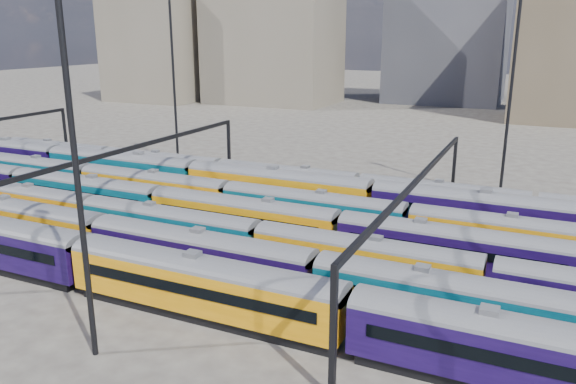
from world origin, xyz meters
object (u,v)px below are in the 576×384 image
at_px(rake_1, 101,232).
at_px(mast_2, 72,133).
at_px(rake_2, 364,255).
at_px(rake_0, 350,311).

xyz_separation_m(rake_1, mast_2, (10.25, -12.00, 11.36)).
xyz_separation_m(rake_1, rake_2, (22.30, 5.00, -0.19)).
bearing_deg(rake_0, rake_2, 102.46).
relative_size(rake_0, rake_1, 1.07).
bearing_deg(mast_2, rake_1, 130.52).
xyz_separation_m(rake_0, mast_2, (-14.26, -7.00, 11.19)).
relative_size(rake_0, rake_2, 0.98).
bearing_deg(rake_1, rake_2, 12.64).
xyz_separation_m(rake_2, mast_2, (-12.05, -17.00, 11.55)).
bearing_deg(rake_2, rake_0, -77.54).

